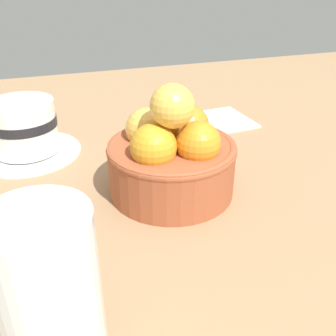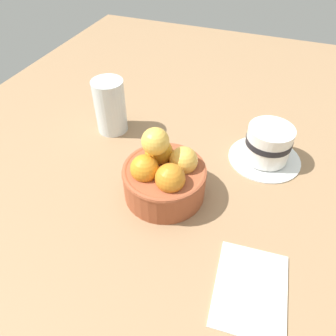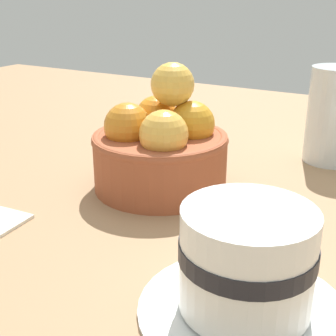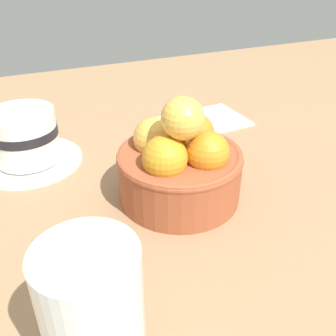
{
  "view_description": "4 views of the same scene",
  "coord_description": "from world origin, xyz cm",
  "px_view_note": "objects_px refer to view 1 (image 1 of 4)",
  "views": [
    {
      "loc": [
        -11.78,
        -34.54,
        22.81
      ],
      "look_at": [
        -0.02,
        1.15,
        2.22
      ],
      "focal_mm": 41.55,
      "sensor_mm": 36.0,
      "label": 1
    },
    {
      "loc": [
        34.33,
        13.66,
        40.53
      ],
      "look_at": [
        -1.03,
        0.23,
        5.03
      ],
      "focal_mm": 34.38,
      "sensor_mm": 36.0,
      "label": 2
    },
    {
      "loc": [
        -22.97,
        37.94,
        19.1
      ],
      "look_at": [
        -1.65,
        1.25,
        2.8
      ],
      "focal_mm": 49.94,
      "sensor_mm": 36.0,
      "label": 3
    },
    {
      "loc": [
        -15.03,
        -32.66,
        25.76
      ],
      "look_at": [
        -1.38,
        -0.03,
        4.07
      ],
      "focal_mm": 41.38,
      "sensor_mm": 36.0,
      "label": 4
    }
  ],
  "objects_px": {
    "terracotta_bowl": "(171,156)",
    "folded_napkin": "(210,121)",
    "water_glass": "(48,293)",
    "coffee_cup": "(24,130)"
  },
  "relations": [
    {
      "from": "terracotta_bowl",
      "to": "folded_napkin",
      "type": "distance_m",
      "value": 0.21
    },
    {
      "from": "terracotta_bowl",
      "to": "water_glass",
      "type": "distance_m",
      "value": 0.21
    },
    {
      "from": "terracotta_bowl",
      "to": "water_glass",
      "type": "relative_size",
      "value": 1.23
    },
    {
      "from": "folded_napkin",
      "to": "water_glass",
      "type": "bearing_deg",
      "value": -127.0
    },
    {
      "from": "coffee_cup",
      "to": "water_glass",
      "type": "distance_m",
      "value": 0.31
    },
    {
      "from": "folded_napkin",
      "to": "coffee_cup",
      "type": "bearing_deg",
      "value": -175.25
    },
    {
      "from": "terracotta_bowl",
      "to": "coffee_cup",
      "type": "height_order",
      "value": "terracotta_bowl"
    },
    {
      "from": "terracotta_bowl",
      "to": "folded_napkin",
      "type": "xyz_separation_m",
      "value": [
        0.12,
        0.17,
        -0.04
      ]
    },
    {
      "from": "terracotta_bowl",
      "to": "coffee_cup",
      "type": "xyz_separation_m",
      "value": [
        -0.15,
        0.15,
        -0.01
      ]
    },
    {
      "from": "coffee_cup",
      "to": "water_glass",
      "type": "xyz_separation_m",
      "value": [
        0.02,
        -0.31,
        0.02
      ]
    }
  ]
}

